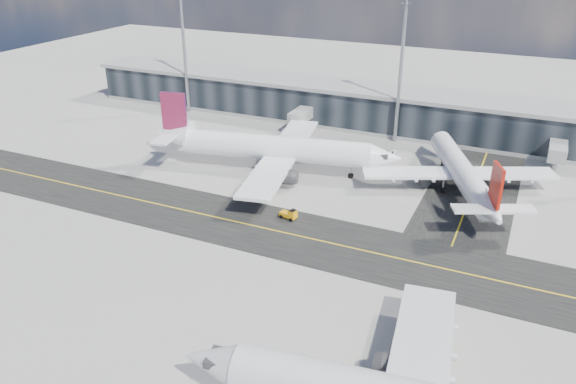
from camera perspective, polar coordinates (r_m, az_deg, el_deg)
name	(u,v)px	position (r m, az deg, el deg)	size (l,w,h in m)	color
ground	(302,253)	(75.70, 1.41, -6.19)	(300.00, 300.00, 0.00)	gray
taxiway_lanes	(355,224)	(83.31, 6.83, -3.23)	(180.00, 63.00, 0.03)	black
terminal_concourse	(405,113)	(122.39, 11.79, 7.88)	(152.00, 19.80, 8.80)	black
floodlight_masts	(401,65)	(112.97, 11.43, 12.54)	(102.50, 0.70, 28.90)	gray
airliner_af	(273,148)	(99.14, -1.58, 4.48)	(44.53, 38.19, 13.24)	white
airliner_redtail	(462,172)	(95.34, 17.23, 1.98)	(30.78, 35.65, 11.06)	white
baggage_tug	(290,214)	(83.67, 0.18, -2.27)	(2.82, 1.81, 1.64)	orange
service_van	(388,155)	(107.85, 10.14, 3.75)	(2.39, 5.19, 1.44)	white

